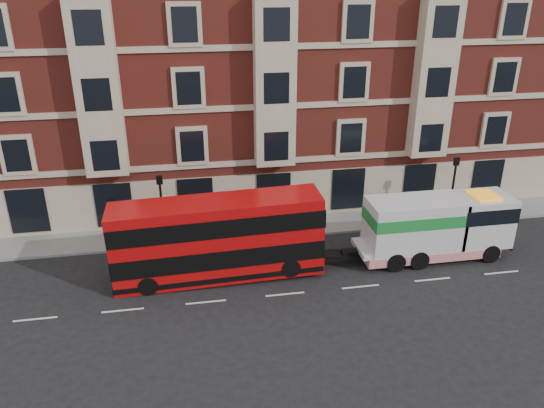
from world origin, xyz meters
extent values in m
plane|color=black|center=(0.00, 0.00, 0.00)|extent=(120.00, 120.00, 0.00)
cube|color=slate|center=(0.00, 7.50, 0.07)|extent=(90.00, 3.00, 0.15)
cube|color=maroon|center=(0.50, 15.00, 9.00)|extent=(45.00, 12.00, 18.00)
cylinder|color=black|center=(-6.00, 6.20, 2.15)|extent=(0.14, 0.14, 4.00)
cube|color=black|center=(-6.00, 6.20, 4.25)|extent=(0.35, 0.15, 0.50)
cylinder|color=black|center=(12.00, 6.20, 2.15)|extent=(0.14, 0.14, 4.00)
cube|color=black|center=(12.00, 6.20, 4.25)|extent=(0.35, 0.15, 0.50)
cube|color=#BA0A0B|center=(-3.12, 2.32, 2.27)|extent=(10.82, 2.42, 4.25)
cube|color=black|center=(-3.12, 2.32, 1.64)|extent=(10.86, 2.48, 1.01)
cube|color=black|center=(-3.12, 2.32, 3.38)|extent=(10.86, 2.48, 0.97)
cylinder|color=black|center=(-6.79, 1.22, 0.50)|extent=(1.01, 0.31, 1.01)
cylinder|color=black|center=(-6.79, 3.41, 0.50)|extent=(1.01, 0.31, 1.01)
cylinder|color=black|center=(0.55, 1.22, 0.79)|extent=(1.01, 0.31, 1.01)
cylinder|color=black|center=(0.55, 3.41, 0.79)|extent=(1.01, 0.31, 1.01)
cube|color=silver|center=(8.88, 2.32, 0.92)|extent=(8.70, 2.22, 0.29)
cube|color=silver|center=(11.68, 2.32, 2.17)|extent=(3.09, 2.42, 2.80)
cube|color=silver|center=(7.72, 2.32, 2.22)|extent=(5.22, 2.42, 2.80)
cube|color=#1C8032|center=(7.72, 2.32, 2.71)|extent=(5.27, 2.46, 0.68)
cube|color=red|center=(8.69, 2.32, 0.58)|extent=(7.73, 2.48, 0.53)
cylinder|color=black|center=(11.97, 1.22, 0.53)|extent=(1.06, 0.34, 1.06)
cylinder|color=black|center=(11.97, 3.41, 0.53)|extent=(1.06, 0.34, 1.06)
cylinder|color=black|center=(7.72, 1.22, 0.53)|extent=(1.06, 0.39, 1.06)
cylinder|color=black|center=(7.72, 3.41, 0.53)|extent=(1.06, 0.39, 1.06)
cylinder|color=black|center=(6.37, 1.22, 0.53)|extent=(1.06, 0.39, 1.06)
cylinder|color=black|center=(6.37, 3.41, 0.53)|extent=(1.06, 0.39, 1.06)
imported|color=black|center=(-7.53, 6.15, 0.92)|extent=(0.66, 0.57, 1.54)
camera|label=1|loc=(-4.62, -22.24, 15.05)|focal=35.00mm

